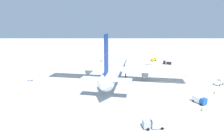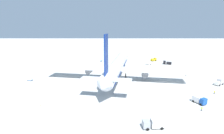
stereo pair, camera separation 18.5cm
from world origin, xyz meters
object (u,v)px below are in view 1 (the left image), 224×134
object	(u,v)px
airliner	(117,67)
traffic_cone_1	(40,87)
traffic_cone_0	(40,105)
service_truck_1	(199,100)
service_truck_5	(154,123)
baggage_cart_1	(30,79)
baggage_cart_2	(101,61)
traffic_cone_2	(36,87)
service_truck_4	(154,59)
ground_worker_1	(186,75)
ground_worker_2	(187,73)
service_van	(149,63)
service_truck_0	(167,63)
ground_worker_0	(202,109)
ground_worker_3	(214,92)
service_truck_3	(220,82)
baggage_cart_0	(116,60)

from	to	relation	value
airliner	traffic_cone_1	xyz separation A→B (m)	(-14.54, 38.31, -6.91)
traffic_cone_0	service_truck_1	bearing A→B (deg)	-87.98
service_truck_5	baggage_cart_1	xyz separation A→B (m)	(46.25, 58.04, -0.81)
baggage_cart_2	traffic_cone_2	world-z (taller)	traffic_cone_2
service_truck_5	service_truck_4	bearing A→B (deg)	-12.62
ground_worker_1	ground_worker_2	size ratio (longest dim) A/B	1.06
ground_worker_2	service_truck_4	bearing A→B (deg)	15.12
service_van	service_truck_1	bearing A→B (deg)	-175.03
service_truck_0	ground_worker_0	xyz separation A→B (m)	(-77.02, 10.50, -0.51)
service_van	traffic_cone_0	xyz separation A→B (m)	(-71.49, 55.84, -0.76)
service_truck_4	service_van	distance (m)	15.81
service_truck_4	ground_worker_3	xyz separation A→B (m)	(-73.85, -10.49, -0.49)
service_truck_3	service_van	bearing A→B (deg)	29.77
ground_worker_3	traffic_cone_1	xyz separation A→B (m)	(8.40, 81.47, -0.58)
airliner	service_van	xyz separation A→B (m)	(36.71, -25.72, -6.15)
service_truck_0	traffic_cone_2	bearing A→B (deg)	123.25
service_truck_4	ground_worker_1	size ratio (longest dim) A/B	2.95
traffic_cone_0	ground_worker_1	bearing A→B (deg)	-60.75
baggage_cart_0	traffic_cone_0	bearing A→B (deg)	160.59
service_truck_0	service_truck_1	xyz separation A→B (m)	(-70.60, 8.48, 0.19)
service_truck_1	service_van	xyz separation A→B (m)	(69.31, 6.03, -0.48)
ground_worker_2	traffic_cone_1	size ratio (longest dim) A/B	3.03
ground_worker_0	ground_worker_1	size ratio (longest dim) A/B	0.91
baggage_cart_0	ground_worker_3	distance (m)	86.57
service_van	ground_worker_1	distance (m)	35.11
baggage_cart_1	baggage_cart_2	size ratio (longest dim) A/B	0.95
baggage_cart_0	baggage_cart_2	world-z (taller)	same
service_truck_4	ground_worker_3	size ratio (longest dim) A/B	3.11
service_truck_3	service_truck_5	world-z (taller)	service_truck_3
baggage_cart_2	ground_worker_3	xyz separation A→B (m)	(-72.93, -54.96, 0.58)
traffic_cone_0	traffic_cone_1	world-z (taller)	same
service_truck_4	service_truck_5	bearing A→B (deg)	167.38
airliner	ground_worker_3	xyz separation A→B (m)	(-22.95, -43.16, -6.33)
service_truck_3	baggage_cart_1	xyz separation A→B (m)	(6.81, 100.63, -0.90)
airliner	service_truck_3	distance (m)	54.00
ground_worker_0	ground_worker_1	distance (m)	46.21
service_truck_5	service_truck_3	bearing A→B (deg)	-47.20
service_truck_0	baggage_cart_2	xyz separation A→B (m)	(11.99, 52.03, -1.06)
service_truck_1	ground_worker_1	distance (m)	39.49
service_van	ground_worker_0	xyz separation A→B (m)	(-75.73, -4.00, -0.22)
service_truck_5	ground_worker_3	xyz separation A→B (m)	(26.93, -33.06, -0.71)
service_truck_3	traffic_cone_0	distance (m)	86.33
service_truck_4	ground_worker_3	bearing A→B (deg)	-171.92
ground_worker_1	traffic_cone_1	world-z (taller)	ground_worker_1
service_truck_1	traffic_cone_2	bearing A→B (deg)	75.98
baggage_cart_2	ground_worker_2	world-z (taller)	ground_worker_2
traffic_cone_2	service_truck_5	bearing A→B (deg)	-125.05
ground_worker_0	traffic_cone_1	xyz separation A→B (m)	(24.47, 68.04, -0.54)
airliner	traffic_cone_1	bearing A→B (deg)	110.79
airliner	traffic_cone_2	world-z (taller)	airliner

